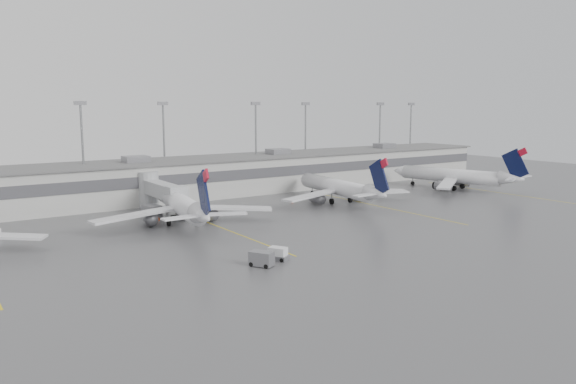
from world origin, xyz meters
TOP-DOWN VIEW (x-y plane):
  - ground at (0.00, 0.00)m, footprint 260.00×260.00m
  - terminal at (-0.01, 57.98)m, footprint 152.00×17.00m
  - light_masts at (0.00, 63.75)m, footprint 142.40×8.00m
  - jet_bridge_right at (-20.50, 45.72)m, footprint 4.00×17.20m
  - stand_markings at (-0.00, 24.00)m, footprint 105.25×40.00m
  - jet_mid_left at (-21.65, 31.55)m, footprint 29.87×33.76m
  - jet_mid_right at (13.46, 32.76)m, footprint 28.70×32.33m
  - jet_far_right at (48.16, 31.66)m, footprint 28.70×32.58m
  - baggage_tug at (-20.49, 3.91)m, footprint 2.70×3.08m
  - baggage_cart at (-23.69, 2.71)m, footprint 2.89×3.35m
  - gse_uld_b at (-17.71, 38.01)m, footprint 2.40×1.61m
  - gse_uld_c at (24.44, 35.43)m, footprint 2.51×1.85m
  - gse_loader at (-23.72, 39.87)m, footprint 2.75×3.84m
  - cone_a at (-44.99, 35.76)m, footprint 0.39×0.39m
  - cone_b at (-23.78, 36.53)m, footprint 0.41×0.41m
  - cone_c at (5.61, 38.40)m, footprint 0.50×0.50m
  - cone_d at (46.29, 34.97)m, footprint 0.39×0.39m

SIDE VIEW (x-z plane):
  - ground at x=0.00m, z-range 0.00..0.00m
  - stand_markings at x=0.00m, z-range 0.00..0.01m
  - cone_d at x=46.29m, z-range 0.00..0.62m
  - cone_a at x=-44.99m, z-range 0.00..0.62m
  - cone_b at x=-23.78m, z-range 0.00..0.65m
  - cone_c at x=5.61m, z-range 0.00..0.80m
  - baggage_tug at x=-20.49m, z-range -0.19..1.51m
  - gse_uld_c at x=24.44m, z-range 0.00..1.64m
  - gse_uld_b at x=-17.71m, z-range 0.00..1.69m
  - baggage_cart at x=-23.69m, z-range 0.04..1.91m
  - gse_loader at x=-23.72m, z-range 0.00..2.20m
  - jet_mid_right at x=13.46m, z-range -1.98..8.49m
  - jet_far_right at x=48.16m, z-range -2.03..8.72m
  - jet_mid_left at x=-21.65m, z-range -2.08..8.92m
  - jet_bridge_right at x=-20.50m, z-range 0.37..7.37m
  - terminal at x=-0.01m, z-range -0.55..8.90m
  - light_masts at x=0.00m, z-range 1.73..22.33m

